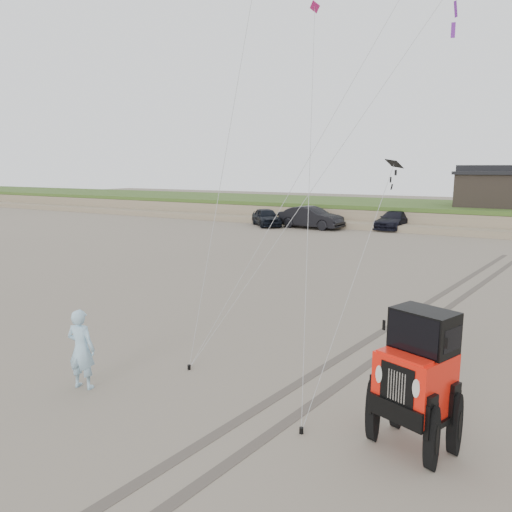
% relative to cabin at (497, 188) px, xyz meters
% --- Properties ---
extents(ground, '(160.00, 160.00, 0.00)m').
position_rel_cabin_xyz_m(ground, '(-2.00, -37.00, -3.24)').
color(ground, '#6B6054').
rests_on(ground, ground).
extents(dune_ridge, '(160.00, 14.25, 1.73)m').
position_rel_cabin_xyz_m(dune_ridge, '(-2.00, 0.50, -2.42)').
color(dune_ridge, '#7A6B54').
rests_on(dune_ridge, ground).
extents(cabin, '(6.40, 5.40, 3.35)m').
position_rel_cabin_xyz_m(cabin, '(0.00, 0.00, 0.00)').
color(cabin, black).
rests_on(cabin, dune_ridge).
extents(truck_a, '(4.32, 4.43, 1.50)m').
position_rel_cabin_xyz_m(truck_a, '(-16.83, -8.44, -2.49)').
color(truck_a, black).
rests_on(truck_a, ground).
extents(truck_b, '(5.54, 2.48, 1.77)m').
position_rel_cabin_xyz_m(truck_b, '(-12.92, -8.08, -2.35)').
color(truck_b, black).
rests_on(truck_b, ground).
extents(truck_c, '(2.59, 5.22, 1.46)m').
position_rel_cabin_xyz_m(truck_c, '(-6.86, -5.29, -2.51)').
color(truck_c, black).
rests_on(truck_c, ground).
extents(jeep, '(4.09, 5.86, 2.01)m').
position_rel_cabin_xyz_m(jeep, '(1.56, -36.85, -2.23)').
color(jeep, red).
rests_on(jeep, ground).
extents(man, '(0.75, 0.57, 1.83)m').
position_rel_cabin_xyz_m(man, '(-5.46, -38.03, -2.32)').
color(man, '#87ABD1').
rests_on(man, ground).
extents(stake_main, '(0.08, 0.08, 0.12)m').
position_rel_cabin_xyz_m(stake_main, '(-4.00, -36.04, -3.18)').
color(stake_main, black).
rests_on(stake_main, ground).
extents(stake_aux, '(0.08, 0.08, 0.12)m').
position_rel_cabin_xyz_m(stake_aux, '(-0.33, -37.40, -3.18)').
color(stake_aux, black).
rests_on(stake_aux, ground).
extents(tire_tracks, '(5.22, 29.74, 0.01)m').
position_rel_cabin_xyz_m(tire_tracks, '(0.00, -29.00, -3.23)').
color(tire_tracks, '#4C443D').
rests_on(tire_tracks, ground).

